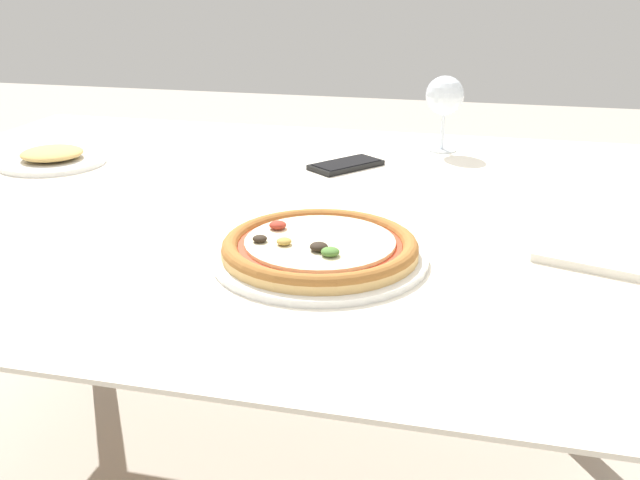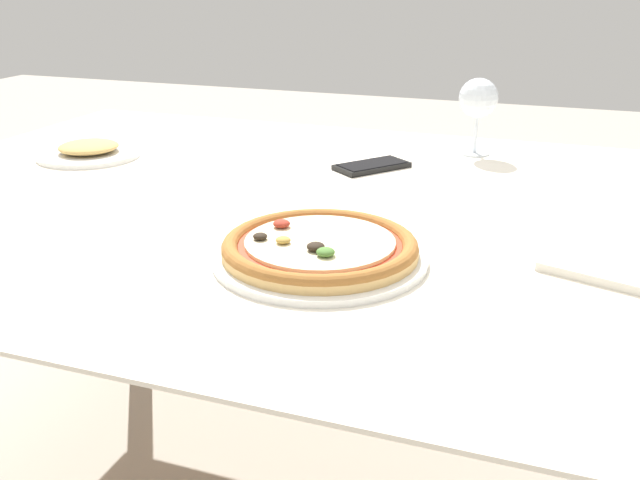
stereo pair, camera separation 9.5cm
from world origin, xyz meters
The scene contains 6 objects.
dining_table centered at (0.00, 0.00, 0.63)m, with size 1.46×1.15×0.70m.
pizza_plate centered at (0.19, -0.24, 0.72)m, with size 0.29×0.29×0.04m.
wine_glass_far_left centered at (0.30, 0.42, 0.82)m, with size 0.08×0.08×0.16m.
cell_phone centered at (0.13, 0.24, 0.71)m, with size 0.14×0.16×0.01m.
side_plate centered at (-0.45, 0.13, 0.71)m, with size 0.21×0.21×0.03m.
napkin_folded centered at (0.55, -0.14, 0.71)m, with size 0.18×0.15×0.01m.
Camera 2 is at (0.49, -1.07, 1.08)m, focal length 40.00 mm.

